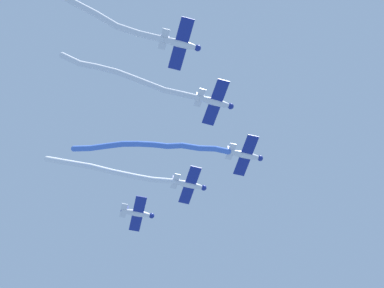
# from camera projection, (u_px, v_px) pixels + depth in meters

# --- Properties ---
(airplane_lead) EXTENTS (6.82, 6.91, 1.99)m
(airplane_lead) POSITION_uv_depth(u_px,v_px,m) (245.00, 155.00, 85.01)
(airplane_lead) COLOR silver
(smoke_trail_lead) EXTENTS (20.73, 14.28, 2.62)m
(smoke_trail_lead) POSITION_uv_depth(u_px,v_px,m) (152.00, 147.00, 83.07)
(smoke_trail_lead) COLOR #4C75DB
(airplane_left_wing) EXTENTS (6.91, 6.83, 1.99)m
(airplane_left_wing) POSITION_uv_depth(u_px,v_px,m) (190.00, 185.00, 88.38)
(airplane_left_wing) COLOR silver
(smoke_trail_left_wing) EXTENTS (15.08, 15.35, 2.27)m
(smoke_trail_left_wing) POSITION_uv_depth(u_px,v_px,m) (111.00, 171.00, 85.75)
(smoke_trail_left_wing) COLOR white
(airplane_right_wing) EXTENTS (6.99, 6.74, 1.99)m
(airplane_right_wing) POSITION_uv_depth(u_px,v_px,m) (215.00, 102.00, 79.94)
(airplane_right_wing) COLOR silver
(smoke_trail_right_wing) EXTENTS (14.09, 16.19, 1.45)m
(smoke_trail_right_wing) POSITION_uv_depth(u_px,v_px,m) (131.00, 78.00, 77.68)
(smoke_trail_right_wing) COLOR white
(airplane_slot) EXTENTS (6.70, 7.03, 1.99)m
(airplane_slot) POSITION_uv_depth(u_px,v_px,m) (138.00, 213.00, 91.50)
(airplane_slot) COLOR silver
(airplane_trail) EXTENTS (6.87, 6.86, 1.99)m
(airplane_trail) POSITION_uv_depth(u_px,v_px,m) (181.00, 44.00, 74.37)
(airplane_trail) COLOR silver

